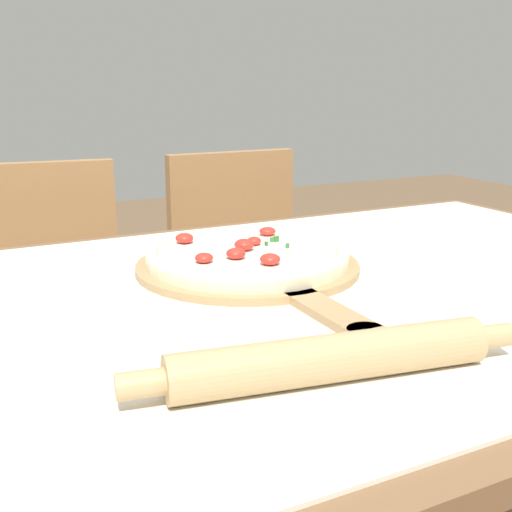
% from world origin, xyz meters
% --- Properties ---
extents(dining_table, '(1.49, 0.93, 0.76)m').
position_xyz_m(dining_table, '(0.00, 0.00, 0.66)').
color(dining_table, brown).
rests_on(dining_table, ground_plane).
extents(towel_cloth, '(1.41, 0.85, 0.00)m').
position_xyz_m(towel_cloth, '(0.00, 0.00, 0.77)').
color(towel_cloth, white).
rests_on(towel_cloth, dining_table).
extents(pizza_peel, '(0.36, 0.52, 0.01)m').
position_xyz_m(pizza_peel, '(-0.03, 0.10, 0.78)').
color(pizza_peel, tan).
rests_on(pizza_peel, towel_cloth).
extents(pizza, '(0.32, 0.32, 0.04)m').
position_xyz_m(pizza, '(-0.03, 0.12, 0.80)').
color(pizza, beige).
rests_on(pizza, pizza_peel).
extents(rolling_pin, '(0.42, 0.10, 0.05)m').
position_xyz_m(rolling_pin, '(-0.12, -0.27, 0.79)').
color(rolling_pin, tan).
rests_on(rolling_pin, towel_cloth).
extents(chair_left, '(0.44, 0.44, 0.87)m').
position_xyz_m(chair_left, '(-0.25, 0.79, 0.50)').
color(chair_left, '#A37547').
rests_on(chair_left, ground_plane).
extents(chair_right, '(0.40, 0.40, 0.87)m').
position_xyz_m(chair_right, '(0.29, 0.79, 0.50)').
color(chair_right, '#A37547').
rests_on(chair_right, ground_plane).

